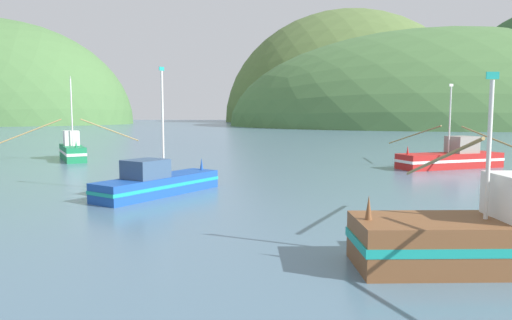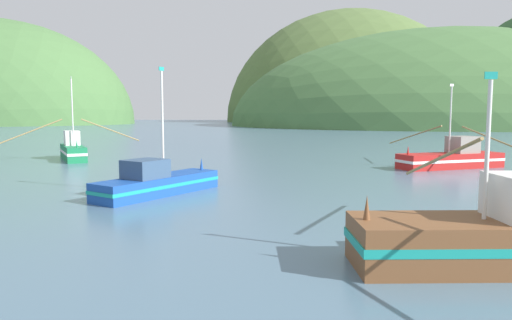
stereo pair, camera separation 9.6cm
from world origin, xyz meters
name	(u,v)px [view 1 (the left image)]	position (x,y,z in m)	size (l,w,h in m)	color
hill_mid_left	(348,122)	(36.09, 235.56, 0.00)	(121.24, 96.99, 108.17)	#516B38
hill_far_left	(436,125)	(58.40, 170.14, 0.00)	(145.90, 116.72, 65.57)	#47703D
fishing_boat_red	(451,158)	(18.37, 39.35, 0.81)	(9.13, 15.19, 6.69)	red
fishing_boat_brown	(505,236)	(11.27, 14.55, 0.90)	(8.54, 15.47, 5.53)	brown
fishing_boat_green	(72,150)	(-15.01, 43.77, 0.92)	(10.75, 7.12, 7.74)	#197A47
fishing_boat_blue	(157,182)	(-1.88, 25.64, 0.68)	(5.64, 7.71, 6.86)	#19479E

